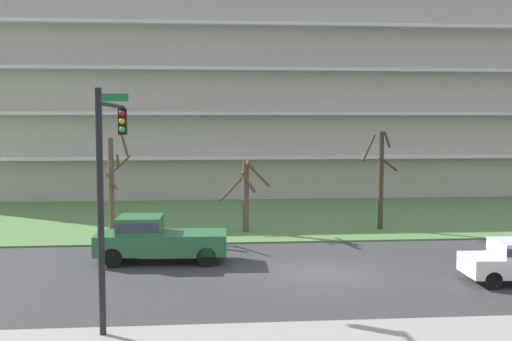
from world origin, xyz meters
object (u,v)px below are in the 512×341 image
object	(u,v)px
pickup_green_near_left	(156,238)
tree_far_left	(113,182)
tree_left	(246,193)
tree_center	(381,177)
traffic_signal_mast	(109,165)

from	to	relation	value
pickup_green_near_left	tree_far_left	bearing A→B (deg)	-64.61
tree_left	pickup_green_near_left	world-z (taller)	tree_left
pickup_green_near_left	tree_center	bearing A→B (deg)	-148.16
tree_center	tree_far_left	bearing A→B (deg)	-178.69
tree_far_left	tree_left	world-z (taller)	tree_far_left
tree_far_left	tree_center	size ratio (longest dim) A/B	1.00
pickup_green_near_left	traffic_signal_mast	bearing A→B (deg)	86.52
traffic_signal_mast	tree_left	bearing A→B (deg)	70.05
tree_center	traffic_signal_mast	bearing A→B (deg)	-131.38
tree_far_left	traffic_signal_mast	size ratio (longest dim) A/B	0.80
tree_far_left	pickup_green_near_left	xyz separation A→B (m)	(2.63, -6.19, -1.77)
tree_left	tree_center	distance (m)	7.34
tree_far_left	tree_center	xyz separation A→B (m)	(14.15, 0.32, 0.13)
tree_far_left	pickup_green_near_left	size ratio (longest dim) A/B	0.99
tree_left	tree_center	size ratio (longest dim) A/B	0.73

